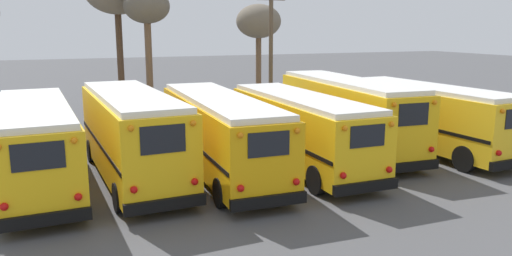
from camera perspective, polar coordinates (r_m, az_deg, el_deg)
ground_plane at (r=20.79m, az=0.08°, el=-4.40°), size 160.00×160.00×0.00m
school_bus_0 at (r=19.32m, az=-23.86°, el=-1.52°), size 2.95×9.82×3.06m
school_bus_1 at (r=19.23m, az=-13.98°, el=-0.57°), size 2.94×9.47×3.31m
school_bus_2 at (r=19.69m, az=-4.22°, el=-0.36°), size 2.77×10.65×3.04m
school_bus_3 at (r=20.53m, az=5.06°, el=0.04°), size 2.51×9.63×2.98m
school_bus_4 at (r=23.65m, az=10.29°, el=1.83°), size 2.97×10.30×3.34m
school_bus_5 at (r=24.36m, az=18.98°, el=1.37°), size 2.99×9.52×3.06m
utility_pole at (r=30.92m, az=1.71°, el=8.99°), size 1.80×0.26×8.35m
bare_tree_0 at (r=33.88m, az=0.30°, el=11.91°), size 2.99×2.99×7.20m
bare_tree_2 at (r=31.18m, az=-12.37°, el=13.02°), size 2.74×2.74×7.95m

